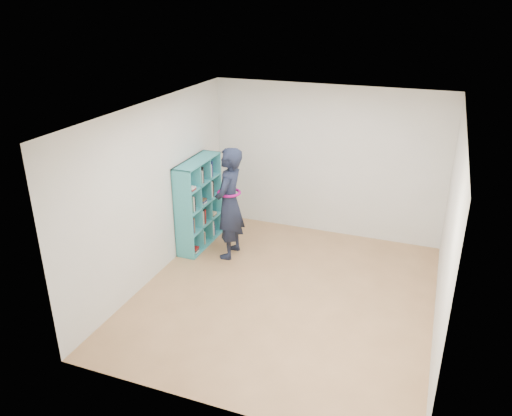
% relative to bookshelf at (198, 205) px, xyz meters
% --- Properties ---
extents(floor, '(4.50, 4.50, 0.00)m').
position_rel_bookshelf_xyz_m(floor, '(1.85, -1.00, -0.72)').
color(floor, '#9C7047').
rests_on(floor, ground).
extents(ceiling, '(4.50, 4.50, 0.00)m').
position_rel_bookshelf_xyz_m(ceiling, '(1.85, -1.00, 1.88)').
color(ceiling, white).
rests_on(ceiling, wall_back).
extents(wall_left, '(0.02, 4.50, 2.60)m').
position_rel_bookshelf_xyz_m(wall_left, '(-0.15, -1.00, 0.58)').
color(wall_left, silver).
rests_on(wall_left, floor).
extents(wall_right, '(0.02, 4.50, 2.60)m').
position_rel_bookshelf_xyz_m(wall_right, '(3.85, -1.00, 0.58)').
color(wall_right, silver).
rests_on(wall_right, floor).
extents(wall_back, '(4.00, 0.02, 2.60)m').
position_rel_bookshelf_xyz_m(wall_back, '(1.85, 1.25, 0.58)').
color(wall_back, silver).
rests_on(wall_back, floor).
extents(wall_front, '(4.00, 0.02, 2.60)m').
position_rel_bookshelf_xyz_m(wall_front, '(1.85, -3.25, 0.58)').
color(wall_front, silver).
rests_on(wall_front, floor).
extents(bookshelf, '(0.33, 1.12, 1.49)m').
position_rel_bookshelf_xyz_m(bookshelf, '(0.00, 0.00, 0.00)').
color(bookshelf, teal).
rests_on(bookshelf, floor).
extents(person, '(0.45, 0.67, 1.81)m').
position_rel_bookshelf_xyz_m(person, '(0.65, -0.17, 0.19)').
color(person, black).
rests_on(person, floor).
extents(smartphone, '(0.01, 0.08, 0.12)m').
position_rel_bookshelf_xyz_m(smartphone, '(0.51, -0.09, 0.30)').
color(smartphone, silver).
rests_on(smartphone, person).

